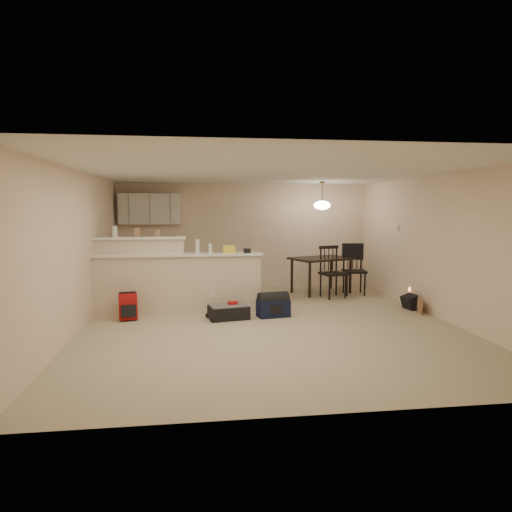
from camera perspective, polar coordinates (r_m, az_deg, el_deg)
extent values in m
plane|color=#B9AC8E|center=(7.77, 1.43, -8.25)|extent=(7.00, 7.00, 0.00)
plane|color=white|center=(7.55, 1.48, 10.47)|extent=(7.00, 7.00, 0.00)
cube|color=beige|center=(11.02, -1.43, 2.53)|extent=(6.00, 0.02, 2.50)
cube|color=beige|center=(4.16, 9.12, -3.16)|extent=(6.00, 0.02, 2.50)
cube|color=beige|center=(7.68, -21.24, 0.65)|extent=(0.02, 7.00, 2.50)
cube|color=beige|center=(8.56, 21.71, 1.14)|extent=(0.02, 7.00, 2.50)
cube|color=beige|center=(8.45, -9.65, -3.53)|extent=(3.00, 0.28, 1.05)
cube|color=white|center=(8.38, -9.71, 0.14)|extent=(3.08, 0.38, 0.04)
cube|color=beige|center=(8.70, -14.23, -2.36)|extent=(1.60, 0.24, 1.35)
cube|color=white|center=(8.63, -14.35, 2.21)|extent=(1.68, 0.34, 0.04)
cube|color=white|center=(10.80, -13.07, 5.76)|extent=(1.40, 0.34, 0.70)
cube|color=white|center=(10.75, -11.89, -1.96)|extent=(1.80, 0.60, 0.90)
cube|color=beige|center=(9.92, 17.30, 3.34)|extent=(0.02, 0.12, 0.12)
cylinder|color=silver|center=(8.68, -17.26, 2.94)|extent=(0.10, 0.10, 0.20)
cube|color=#A17353|center=(8.63, -14.64, 2.86)|extent=(0.10, 0.07, 0.16)
cube|color=#A17353|center=(8.59, -12.22, 2.78)|extent=(0.08, 0.06, 0.12)
cylinder|color=silver|center=(8.36, -7.33, 1.20)|extent=(0.07, 0.07, 0.26)
cylinder|color=silver|center=(8.37, -5.74, 0.95)|extent=(0.06, 0.06, 0.18)
cube|color=#A17353|center=(8.39, -3.40, 0.84)|extent=(0.22, 0.18, 0.14)
cube|color=#A17353|center=(8.42, -1.11, 0.67)|extent=(0.12, 0.10, 0.08)
cube|color=black|center=(10.37, 8.15, -0.31)|extent=(1.52, 1.28, 0.04)
cylinder|color=black|center=(9.82, 6.74, -3.02)|extent=(0.06, 0.06, 0.76)
cylinder|color=black|center=(10.51, 11.69, -2.52)|extent=(0.06, 0.06, 0.76)
cylinder|color=black|center=(10.38, 4.50, -2.52)|extent=(0.06, 0.06, 0.76)
cylinder|color=black|center=(11.03, 9.35, -2.07)|extent=(0.06, 0.06, 0.76)
cylinder|color=brown|center=(10.32, 8.27, 7.80)|extent=(0.02, 0.02, 0.50)
cylinder|color=brown|center=(10.33, 8.29, 9.07)|extent=(0.12, 0.12, 0.03)
ellipsoid|color=white|center=(10.31, 8.25, 6.30)|extent=(0.36, 0.36, 0.20)
cube|color=black|center=(7.98, -3.44, -7.04)|extent=(0.73, 0.55, 0.22)
cube|color=#AD1313|center=(8.17, -15.70, -6.14)|extent=(0.33, 0.25, 0.45)
cube|color=#101634|center=(8.12, 2.17, -6.53)|extent=(0.60, 0.39, 0.30)
cube|color=black|center=(9.17, 18.75, -5.50)|extent=(0.25, 0.33, 0.27)
cube|color=#A17353|center=(8.84, 19.80, -5.91)|extent=(0.12, 0.36, 0.28)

